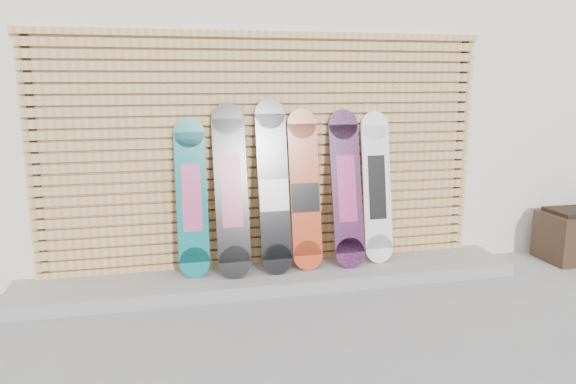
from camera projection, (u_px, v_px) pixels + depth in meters
name	position (u px, v px, depth m)	size (l,w,h in m)	color
ground	(308.00, 311.00, 4.61)	(80.00, 80.00, 0.00)	gray
building	(276.00, 84.00, 7.70)	(12.00, 5.00, 3.60)	white
concrete_step	(273.00, 277.00, 5.21)	(4.60, 0.70, 0.12)	gray
slat_wall	(266.00, 151.00, 5.26)	(4.26, 0.08, 2.29)	tan
snowboard_0	(192.00, 198.00, 5.01)	(0.28, 0.28, 1.42)	#0C7174
snowboard_1	(231.00, 190.00, 5.03)	(0.30, 0.39, 1.55)	black
snowboard_2	(274.00, 188.00, 5.12)	(0.28, 0.38, 1.58)	black
snowboard_3	(305.00, 191.00, 5.22)	(0.28, 0.33, 1.48)	red
snowboard_4	(346.00, 189.00, 5.30)	(0.29, 0.36, 1.47)	black
snowboard_5	(377.00, 187.00, 5.41)	(0.28, 0.28, 1.45)	white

